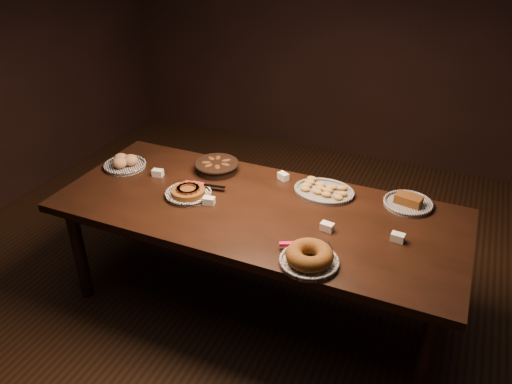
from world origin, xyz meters
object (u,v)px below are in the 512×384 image
at_px(madeleine_platter, 324,190).
at_px(bundt_cake_plate, 309,257).
at_px(apple_tart_plate, 189,192).
at_px(buffet_table, 256,218).

relative_size(madeleine_platter, bundt_cake_plate, 1.10).
height_order(madeleine_platter, bundt_cake_plate, bundt_cake_plate).
xyz_separation_m(apple_tart_plate, madeleine_platter, (0.75, 0.36, -0.00)).
bearing_deg(madeleine_platter, buffet_table, -118.30).
bearing_deg(buffet_table, bundt_cake_plate, -39.98).
distance_m(apple_tart_plate, bundt_cake_plate, 0.95).
distance_m(apple_tart_plate, madeleine_platter, 0.83).
height_order(buffet_table, bundt_cake_plate, bundt_cake_plate).
bearing_deg(madeleine_platter, apple_tart_plate, -137.86).
xyz_separation_m(buffet_table, madeleine_platter, (0.31, 0.32, 0.09)).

